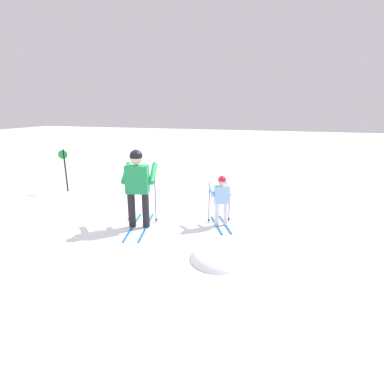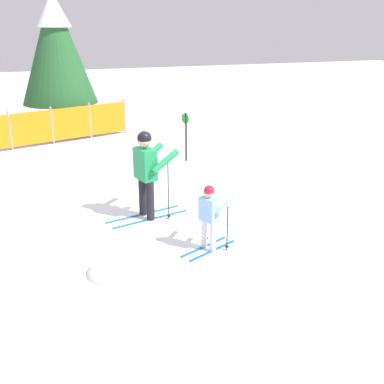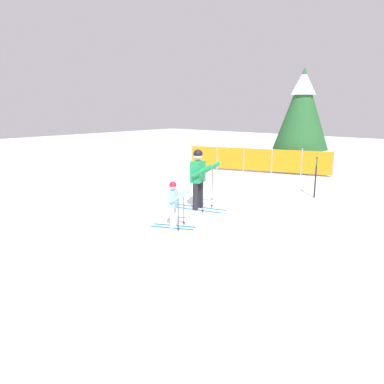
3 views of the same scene
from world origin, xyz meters
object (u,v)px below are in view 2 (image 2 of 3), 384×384
Objects in this scene: skier_adult at (147,167)px; conifer_far at (56,45)px; trail_marker at (186,131)px; safety_fence at (32,128)px; skier_child at (210,212)px.

skier_adult is 8.79m from conifer_far.
skier_adult is at bearing -119.00° from trail_marker.
skier_adult is 0.37× the size of conifer_far.
safety_fence is 3.23m from conifer_far.
skier_child is (0.64, -1.73, -0.37)m from skier_adult.
conifer_far is 3.49× the size of trail_marker.
skier_adult reaches higher than trail_marker.
trail_marker reaches higher than skier_child.
skier_adult is 1.30× the size of trail_marker.
conifer_far is (-1.54, 10.27, 2.21)m from skier_child.
conifer_far reaches higher than safety_fence.
skier_child is at bearing -104.24° from trail_marker.
skier_adult reaches higher than safety_fence.
trail_marker is (3.96, -2.97, 0.24)m from safety_fence.
skier_adult is 1.51× the size of skier_child.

